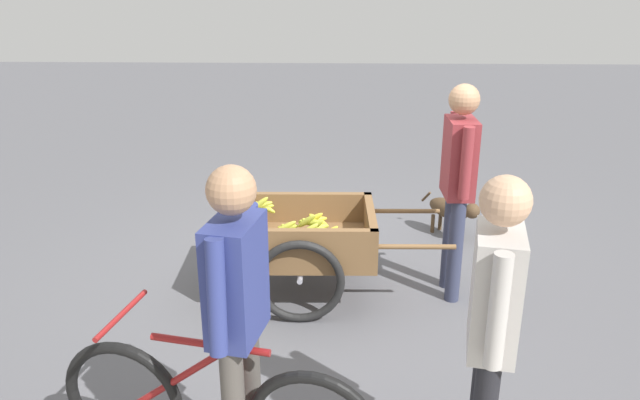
{
  "coord_description": "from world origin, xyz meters",
  "views": [
    {
      "loc": [
        -0.04,
        4.46,
        2.42
      ],
      "look_at": [
        0.09,
        0.04,
        0.75
      ],
      "focal_mm": 35.26,
      "sensor_mm": 36.0,
      "label": 1
    }
  ],
  "objects_px": {
    "cyclist_person": "(237,303)",
    "bystander_person": "(493,315)",
    "fruit_cart": "(302,241)",
    "plastic_bucket": "(311,219)",
    "vendor_person": "(458,173)",
    "dog": "(452,210)"
  },
  "relations": [
    {
      "from": "cyclist_person",
      "to": "plastic_bucket",
      "type": "xyz_separation_m",
      "value": [
        -0.2,
        -3.07,
        -0.86
      ]
    },
    {
      "from": "fruit_cart",
      "to": "plastic_bucket",
      "type": "height_order",
      "value": "fruit_cart"
    },
    {
      "from": "cyclist_person",
      "to": "bystander_person",
      "type": "relative_size",
      "value": 1.01
    },
    {
      "from": "plastic_bucket",
      "to": "dog",
      "type": "bearing_deg",
      "value": 176.1
    },
    {
      "from": "fruit_cart",
      "to": "bystander_person",
      "type": "height_order",
      "value": "bystander_person"
    },
    {
      "from": "fruit_cart",
      "to": "dog",
      "type": "xyz_separation_m",
      "value": [
        -1.34,
        -1.12,
        -0.17
      ]
    },
    {
      "from": "cyclist_person",
      "to": "vendor_person",
      "type": "bearing_deg",
      "value": -125.14
    },
    {
      "from": "dog",
      "to": "plastic_bucket",
      "type": "relative_size",
      "value": 2.22
    },
    {
      "from": "dog",
      "to": "cyclist_person",
      "type": "bearing_deg",
      "value": 62.97
    },
    {
      "from": "cyclist_person",
      "to": "plastic_bucket",
      "type": "height_order",
      "value": "cyclist_person"
    },
    {
      "from": "vendor_person",
      "to": "plastic_bucket",
      "type": "xyz_separation_m",
      "value": [
        1.13,
        -1.17,
        -0.86
      ]
    },
    {
      "from": "plastic_bucket",
      "to": "bystander_person",
      "type": "height_order",
      "value": "bystander_person"
    },
    {
      "from": "plastic_bucket",
      "to": "vendor_person",
      "type": "bearing_deg",
      "value": 133.96
    },
    {
      "from": "fruit_cart",
      "to": "plastic_bucket",
      "type": "relative_size",
      "value": 6.87
    },
    {
      "from": "dog",
      "to": "bystander_person",
      "type": "height_order",
      "value": "bystander_person"
    },
    {
      "from": "vendor_person",
      "to": "bystander_person",
      "type": "height_order",
      "value": "vendor_person"
    },
    {
      "from": "cyclist_person",
      "to": "bystander_person",
      "type": "distance_m",
      "value": 1.14
    },
    {
      "from": "bystander_person",
      "to": "fruit_cart",
      "type": "bearing_deg",
      "value": -63.6
    },
    {
      "from": "fruit_cart",
      "to": "vendor_person",
      "type": "bearing_deg",
      "value": -178.49
    },
    {
      "from": "cyclist_person",
      "to": "plastic_bucket",
      "type": "relative_size",
      "value": 6.72
    },
    {
      "from": "vendor_person",
      "to": "cyclist_person",
      "type": "bearing_deg",
      "value": 54.86
    },
    {
      "from": "fruit_cart",
      "to": "bystander_person",
      "type": "xyz_separation_m",
      "value": [
        -0.96,
        1.93,
        0.53
      ]
    }
  ]
}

